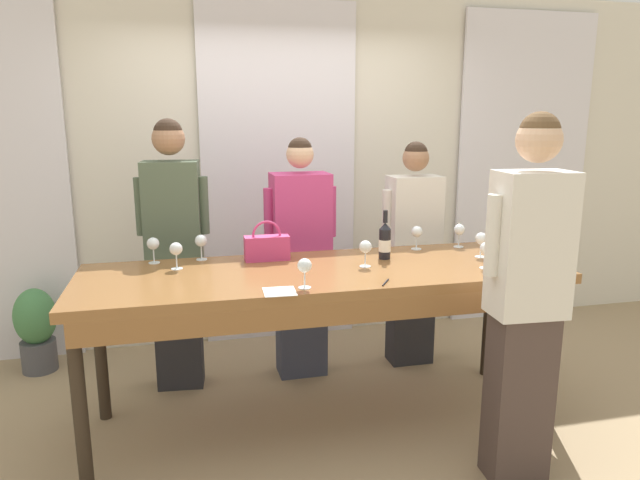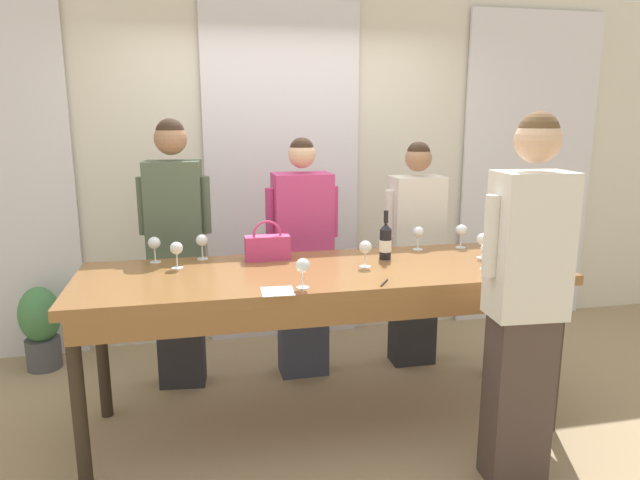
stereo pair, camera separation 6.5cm
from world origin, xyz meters
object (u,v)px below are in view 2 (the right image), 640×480
Objects in this scene: wine_glass_center_mid at (418,233)px; guest_cream_sweater at (415,253)px; potted_plant at (41,326)px; tasting_bar at (324,284)px; wine_glass_front_mid at (487,250)px; wine_glass_back_right at (303,266)px; guest_pink_top at (303,258)px; wine_glass_center_left at (483,240)px; wine_bottle at (385,241)px; host_pouring at (525,297)px; wine_glass_back_left at (461,231)px; wine_glass_front_right at (365,248)px; wine_glass_center_right at (176,249)px; guest_olive_jacket at (177,251)px; wine_glass_back_mid at (202,241)px; handbag at (267,247)px; wine_glass_front_left at (154,244)px.

wine_glass_center_mid is 0.47m from guest_cream_sweater.
tasting_bar is at bearing -33.48° from potted_plant.
guest_cream_sweater is (-0.06, 0.93, -0.23)m from wine_glass_front_mid.
guest_pink_top reaches higher than wine_glass_back_right.
wine_glass_center_left is (0.11, 0.25, 0.00)m from wine_glass_front_mid.
guest_pink_top is (-0.41, 0.57, -0.22)m from wine_bottle.
wine_glass_front_mid is at bearing 81.68° from host_pouring.
wine_glass_back_left is 3.07m from potted_plant.
wine_bottle is 0.23m from wine_glass_front_right.
tasting_bar is 0.94m from wine_glass_front_mid.
wine_glass_center_mid is 0.08× the size of host_pouring.
wine_glass_center_right is 0.54m from guest_olive_jacket.
wine_glass_front_mid and wine_glass_center_right have the same top height.
wine_bottle is 1.12m from wine_glass_back_mid.
wine_glass_front_mid and wine_glass_back_right have the same top height.
wine_glass_front_right and wine_glass_center_mid have the same top height.
host_pouring is at bearing -99.76° from wine_glass_back_left.
wine_bottle is 0.17× the size of guest_olive_jacket.
wine_glass_center_right and wine_glass_back_right have the same top height.
wine_glass_front_right is 1.31m from guest_olive_jacket.
wine_glass_back_left is (0.59, 0.18, 0.00)m from wine_bottle.
handbag is at bearing 169.47° from wine_glass_center_left.
tasting_bar is 1.12m from guest_olive_jacket.
wine_glass_front_left is 0.28m from wine_glass_back_mid.
wine_bottle is 0.18× the size of guest_pink_top.
wine_glass_front_left is 1.66m from wine_glass_center_mid.
wine_glass_front_right is at bearing -10.91° from wine_glass_center_right.
wine_glass_center_mid is 0.09× the size of guest_olive_jacket.
wine_glass_center_right is at bearing 175.14° from wine_glass_center_left.
guest_pink_top is (0.85, 0.00, -0.10)m from guest_olive_jacket.
wine_glass_front_left is 1.00× the size of wine_glass_front_mid.
wine_bottle is 1.93× the size of wine_glass_center_mid.
wine_glass_back_mid is at bearing 167.81° from wine_bottle.
tasting_bar is 17.60× the size of wine_glass_center_mid.
tasting_bar is at bearing -138.87° from guest_cream_sweater.
tasting_bar is 1.09m from host_pouring.
guest_olive_jacket is at bearing -180.00° from guest_cream_sweater.
wine_bottle is 1.38m from guest_olive_jacket.
wine_glass_back_left is at bearing 23.75° from wine_glass_front_right.
guest_olive_jacket is 1.10× the size of guest_cream_sweater.
wine_glass_front_right is 0.94m from host_pouring.
guest_pink_top reaches higher than wine_glass_front_right.
wine_glass_front_right is at bearing -143.52° from wine_glass_center_mid.
wine_glass_back_left is 1.08m from host_pouring.
wine_glass_center_right is 0.09× the size of guest_cream_sweater.
wine_glass_back_right is at bearing -162.47° from wine_glass_center_left.
host_pouring reaches higher than wine_glass_back_right.
host_pouring is at bearing -83.77° from wine_glass_center_mid.
wine_glass_back_mid is at bearing 124.13° from wine_glass_back_right.
guest_pink_top is at bearing 55.63° from handbag.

